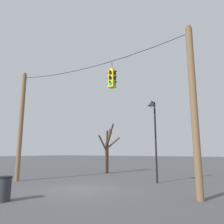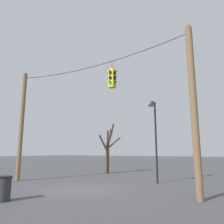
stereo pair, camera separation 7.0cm
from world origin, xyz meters
name	(u,v)px [view 1 (the left image)]	position (x,y,z in m)	size (l,w,h in m)	color
ground_plane	(81,189)	(0.00, 0.00, 0.00)	(200.00, 200.00, 0.00)	#4C4C4F
utility_pole_left	(21,125)	(-6.05, 0.31, 3.98)	(0.31, 0.31, 7.99)	brown
utility_pole_right	(194,107)	(6.05, 0.31, 3.98)	(0.31, 0.31, 7.99)	brown
span_wire	(88,66)	(0.00, 0.31, 7.24)	(12.11, 0.03, 0.50)	black
traffic_light_near_right_pole	(112,79)	(1.77, 0.31, 6.08)	(0.58, 0.58, 1.57)	yellow
street_lamp	(153,121)	(2.67, 4.20, 4.08)	(0.51, 0.88, 5.42)	black
bare_tree	(108,149)	(-3.88, 8.70, 2.32)	(2.35, 3.40, 4.62)	brown
trash_bin	(4,189)	(-0.84, -4.01, 0.50)	(0.63, 0.63, 1.00)	#2D2D33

